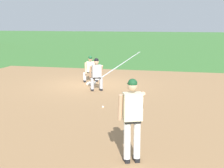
# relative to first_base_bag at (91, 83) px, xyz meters

# --- Properties ---
(ground_plane) EXTENTS (160.00, 160.00, 0.00)m
(ground_plane) POSITION_rel_first_base_bag_xyz_m (0.00, 0.00, -0.04)
(ground_plane) COLOR #3D7533
(infield_dirt_patch) EXTENTS (18.00, 18.00, 0.01)m
(infield_dirt_patch) POSITION_rel_first_base_bag_xyz_m (-4.03, -1.68, -0.04)
(infield_dirt_patch) COLOR #9E754C
(infield_dirt_patch) RESTS_ON ground
(foul_line_stripe) EXTENTS (17.09, 0.10, 0.00)m
(foul_line_stripe) POSITION_rel_first_base_bag_xyz_m (8.54, 0.00, -0.04)
(foul_line_stripe) COLOR white
(foul_line_stripe) RESTS_ON ground
(first_base_bag) EXTENTS (0.38, 0.38, 0.09)m
(first_base_bag) POSITION_rel_first_base_bag_xyz_m (0.00, 0.00, 0.00)
(first_base_bag) COLOR white
(first_base_bag) RESTS_ON ground
(baseball) EXTENTS (0.07, 0.07, 0.07)m
(baseball) POSITION_rel_first_base_bag_xyz_m (-3.98, -1.63, -0.01)
(baseball) COLOR white
(baseball) RESTS_ON ground
(pitcher) EXTENTS (0.82, 0.60, 1.86)m
(pitcher) POSITION_rel_first_base_bag_xyz_m (-8.02, -3.36, 1.01)
(pitcher) COLOR black
(pitcher) RESTS_ON ground
(first_baseman) EXTENTS (0.84, 0.97, 1.34)m
(first_baseman) POSITION_rel_first_base_bag_xyz_m (0.58, 0.19, 0.69)
(first_baseman) COLOR black
(first_baseman) RESTS_ON ground
(baserunner) EXTENTS (0.60, 0.67, 1.46)m
(baserunner) POSITION_rel_first_base_bag_xyz_m (-1.31, -0.65, 0.75)
(baserunner) COLOR black
(baserunner) RESTS_ON ground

